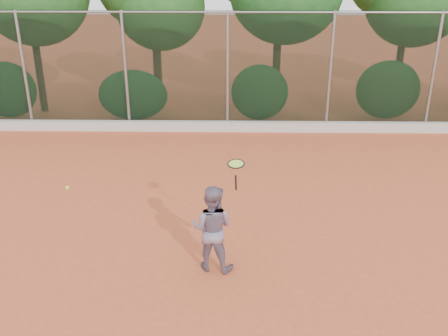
{
  "coord_description": "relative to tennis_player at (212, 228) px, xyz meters",
  "views": [
    {
      "loc": [
        0.15,
        -7.55,
        4.88
      ],
      "look_at": [
        0.0,
        1.0,
        1.25
      ],
      "focal_mm": 40.0,
      "sensor_mm": 36.0,
      "label": 1
    }
  ],
  "objects": [
    {
      "name": "ground",
      "position": [
        0.17,
        0.38,
        -0.76
      ],
      "size": [
        80.0,
        80.0,
        0.0
      ],
      "primitive_type": "plane",
      "color": "#CD5730",
      "rests_on": "ground"
    },
    {
      "name": "concrete_curb",
      "position": [
        0.17,
        7.2,
        -0.61
      ],
      "size": [
        24.0,
        0.2,
        0.3
      ],
      "primitive_type": "cube",
      "color": "beige",
      "rests_on": "ground"
    },
    {
      "name": "tennis_player",
      "position": [
        0.0,
        0.0,
        0.0
      ],
      "size": [
        0.84,
        0.72,
        1.51
      ],
      "primitive_type": "imported",
      "rotation": [
        0.0,
        0.0,
        2.92
      ],
      "color": "slate",
      "rests_on": "ground"
    },
    {
      "name": "chainlink_fence",
      "position": [
        0.17,
        7.38,
        1.1
      ],
      "size": [
        24.09,
        0.09,
        3.5
      ],
      "color": "black",
      "rests_on": "ground"
    },
    {
      "name": "tennis_racket",
      "position": [
        0.39,
        -0.03,
        1.13
      ],
      "size": [
        0.33,
        0.33,
        0.53
      ],
      "color": "black",
      "rests_on": "ground"
    },
    {
      "name": "tennis_ball_in_flight",
      "position": [
        -2.18,
        -0.35,
        0.89
      ],
      "size": [
        0.07,
        0.07,
        0.07
      ],
      "color": "#D0E634",
      "rests_on": "ground"
    }
  ]
}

